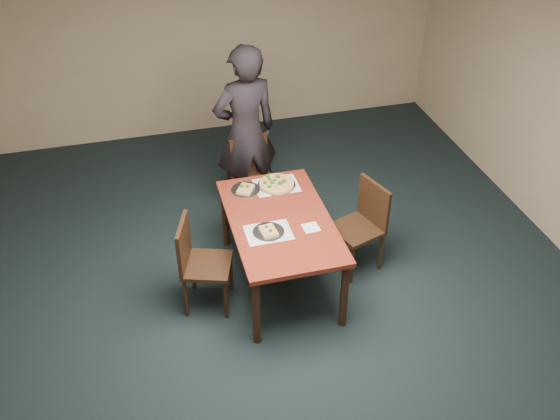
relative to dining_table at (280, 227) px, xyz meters
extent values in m
plane|color=black|center=(-0.08, -0.78, -0.66)|extent=(8.00, 8.00, 0.00)
plane|color=tan|center=(-0.08, 3.22, 0.74)|extent=(6.00, 0.00, 6.00)
plane|color=white|center=(-0.08, -0.78, 2.14)|extent=(8.00, 8.00, 0.00)
cube|color=#5E1C12|center=(0.00, 0.00, 0.07)|extent=(0.90, 1.50, 0.04)
cylinder|color=black|center=(-0.39, -0.69, -0.31)|extent=(0.07, 0.07, 0.70)
cylinder|color=black|center=(-0.39, 0.69, -0.31)|extent=(0.07, 0.07, 0.70)
cylinder|color=black|center=(0.39, -0.69, -0.31)|extent=(0.07, 0.07, 0.70)
cylinder|color=black|center=(0.39, 0.69, -0.31)|extent=(0.07, 0.07, 0.70)
cube|color=black|center=(0.02, 1.07, -0.21)|extent=(0.49, 0.49, 0.04)
cylinder|color=black|center=(-0.12, 0.86, -0.44)|extent=(0.04, 0.04, 0.43)
cylinder|color=black|center=(-0.19, 1.22, -0.44)|extent=(0.04, 0.04, 0.43)
cylinder|color=black|center=(0.23, 0.92, -0.44)|extent=(0.04, 0.04, 0.43)
cylinder|color=black|center=(0.17, 1.28, -0.44)|extent=(0.04, 0.04, 0.43)
cube|color=black|center=(-0.01, 1.26, 0.03)|extent=(0.42, 0.11, 0.44)
cube|color=black|center=(-0.70, -0.11, -0.21)|extent=(0.53, 0.53, 0.04)
cylinder|color=black|center=(-0.59, -0.34, -0.44)|extent=(0.04, 0.04, 0.43)
cylinder|color=black|center=(-0.93, -0.23, -0.44)|extent=(0.04, 0.04, 0.43)
cylinder|color=black|center=(-0.47, 0.00, -0.44)|extent=(0.04, 0.04, 0.43)
cylinder|color=black|center=(-0.82, 0.11, -0.44)|extent=(0.04, 0.04, 0.43)
cube|color=black|center=(-0.88, -0.05, 0.03)|extent=(0.17, 0.41, 0.44)
cube|color=black|center=(0.77, 0.03, -0.21)|extent=(0.53, 0.53, 0.04)
cylinder|color=black|center=(0.54, 0.15, -0.44)|extent=(0.04, 0.04, 0.43)
cylinder|color=black|center=(0.88, 0.26, -0.44)|extent=(0.04, 0.04, 0.43)
cylinder|color=black|center=(0.65, -0.19, -0.44)|extent=(0.04, 0.04, 0.43)
cylinder|color=black|center=(1.00, -0.08, -0.44)|extent=(0.04, 0.04, 0.43)
cube|color=black|center=(0.95, 0.09, 0.03)|extent=(0.16, 0.41, 0.44)
imported|color=black|center=(-0.03, 1.30, 0.29)|extent=(0.76, 0.57, 1.90)
cube|color=white|center=(0.11, 0.53, 0.09)|extent=(0.42, 0.32, 0.00)
cube|color=white|center=(-0.15, -0.16, 0.09)|extent=(0.40, 0.30, 0.00)
cylinder|color=silver|center=(0.11, 0.53, 0.10)|extent=(0.37, 0.37, 0.01)
cylinder|color=tan|center=(0.11, 0.53, 0.12)|extent=(0.33, 0.33, 0.02)
cylinder|color=#F4D57F|center=(0.11, 0.53, 0.13)|extent=(0.30, 0.30, 0.01)
sphere|color=#1B4715|center=(0.05, 0.64, 0.15)|extent=(0.04, 0.04, 0.04)
sphere|color=#1B4715|center=(-0.01, 0.53, 0.15)|extent=(0.04, 0.04, 0.04)
sphere|color=#1B4715|center=(0.18, 0.51, 0.15)|extent=(0.04, 0.04, 0.04)
sphere|color=#1B4715|center=(0.02, 0.46, 0.14)|extent=(0.04, 0.04, 0.04)
sphere|color=#1B4715|center=(0.06, 0.52, 0.15)|extent=(0.04, 0.04, 0.04)
sphere|color=#1B4715|center=(0.05, 0.58, 0.14)|extent=(0.03, 0.03, 0.03)
sphere|color=#1B4715|center=(0.14, 0.61, 0.15)|extent=(0.04, 0.04, 0.04)
sphere|color=#1B4715|center=(0.10, 0.56, 0.14)|extent=(0.03, 0.03, 0.03)
sphere|color=#1B4715|center=(0.13, 0.49, 0.15)|extent=(0.04, 0.04, 0.04)
cylinder|color=silver|center=(-0.15, -0.16, 0.10)|extent=(0.28, 0.28, 0.01)
cube|color=tan|center=(-0.15, -0.16, 0.11)|extent=(0.15, 0.18, 0.02)
cube|color=#F4D57F|center=(-0.15, -0.16, 0.12)|extent=(0.11, 0.15, 0.01)
sphere|color=#1B4715|center=(-0.16, -0.13, 0.13)|extent=(0.03, 0.03, 0.03)
sphere|color=#1B4715|center=(-0.14, -0.19, 0.13)|extent=(0.03, 0.03, 0.03)
cylinder|color=silver|center=(-0.20, 0.53, 0.10)|extent=(0.28, 0.28, 0.01)
cube|color=tan|center=(-0.20, 0.53, 0.11)|extent=(0.20, 0.21, 0.02)
cube|color=#F4D57F|center=(-0.20, 0.53, 0.12)|extent=(0.16, 0.17, 0.01)
sphere|color=#1B4715|center=(-0.23, 0.55, 0.13)|extent=(0.03, 0.03, 0.03)
sphere|color=#1B4715|center=(-0.18, 0.54, 0.13)|extent=(0.03, 0.03, 0.03)
cube|color=white|center=(0.23, -0.20, 0.09)|extent=(0.15, 0.15, 0.01)
camera|label=1|loc=(-1.16, -4.33, 3.46)|focal=40.00mm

